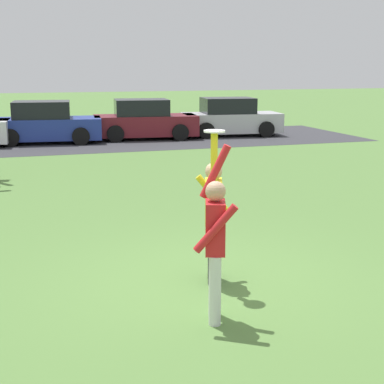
{
  "coord_description": "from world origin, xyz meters",
  "views": [
    {
      "loc": [
        -2.52,
        -7.2,
        2.9
      ],
      "look_at": [
        -0.12,
        0.3,
        1.21
      ],
      "focal_mm": 54.93,
      "sensor_mm": 36.0,
      "label": 1
    }
  ],
  "objects_px": {
    "person_catcher": "(213,212)",
    "parked_car_blue": "(45,124)",
    "parked_car_silver": "(230,118)",
    "parked_car_maroon": "(144,121)",
    "frisbee_disc": "(214,131)",
    "person_defender": "(215,239)"
  },
  "relations": [
    {
      "from": "person_catcher",
      "to": "person_defender",
      "type": "bearing_deg",
      "value": -0.0
    },
    {
      "from": "person_catcher",
      "to": "frisbee_disc",
      "type": "bearing_deg",
      "value": 0.0
    },
    {
      "from": "frisbee_disc",
      "to": "parked_car_maroon",
      "type": "bearing_deg",
      "value": 79.91
    },
    {
      "from": "parked_car_blue",
      "to": "parked_car_silver",
      "type": "bearing_deg",
      "value": 7.55
    },
    {
      "from": "person_defender",
      "to": "frisbee_disc",
      "type": "height_order",
      "value": "frisbee_disc"
    },
    {
      "from": "frisbee_disc",
      "to": "person_defender",
      "type": "bearing_deg",
      "value": -108.94
    },
    {
      "from": "frisbee_disc",
      "to": "parked_car_silver",
      "type": "relative_size",
      "value": 0.06
    },
    {
      "from": "person_catcher",
      "to": "person_defender",
      "type": "height_order",
      "value": "person_catcher"
    },
    {
      "from": "parked_car_maroon",
      "to": "frisbee_disc",
      "type": "bearing_deg",
      "value": -93.37
    },
    {
      "from": "parked_car_blue",
      "to": "parked_car_maroon",
      "type": "distance_m",
      "value": 3.91
    },
    {
      "from": "person_defender",
      "to": "parked_car_blue",
      "type": "distance_m",
      "value": 17.11
    },
    {
      "from": "person_catcher",
      "to": "parked_car_blue",
      "type": "distance_m",
      "value": 15.94
    },
    {
      "from": "parked_car_silver",
      "to": "parked_car_maroon",
      "type": "bearing_deg",
      "value": -173.17
    },
    {
      "from": "parked_car_silver",
      "to": "person_catcher",
      "type": "bearing_deg",
      "value": -105.47
    },
    {
      "from": "person_catcher",
      "to": "parked_car_blue",
      "type": "xyz_separation_m",
      "value": [
        -1.09,
        15.9,
        -0.25
      ]
    },
    {
      "from": "person_catcher",
      "to": "parked_car_silver",
      "type": "xyz_separation_m",
      "value": [
        6.53,
        16.01,
        -0.25
      ]
    },
    {
      "from": "frisbee_disc",
      "to": "parked_car_maroon",
      "type": "relative_size",
      "value": 0.06
    },
    {
      "from": "frisbee_disc",
      "to": "parked_car_silver",
      "type": "height_order",
      "value": "frisbee_disc"
    },
    {
      "from": "person_defender",
      "to": "parked_car_maroon",
      "type": "bearing_deg",
      "value": 8.33
    },
    {
      "from": "parked_car_blue",
      "to": "frisbee_disc",
      "type": "bearing_deg",
      "value": -79.67
    },
    {
      "from": "parked_car_maroon",
      "to": "parked_car_silver",
      "type": "relative_size",
      "value": 1.0
    },
    {
      "from": "person_catcher",
      "to": "parked_car_maroon",
      "type": "bearing_deg",
      "value": -171.03
    }
  ]
}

